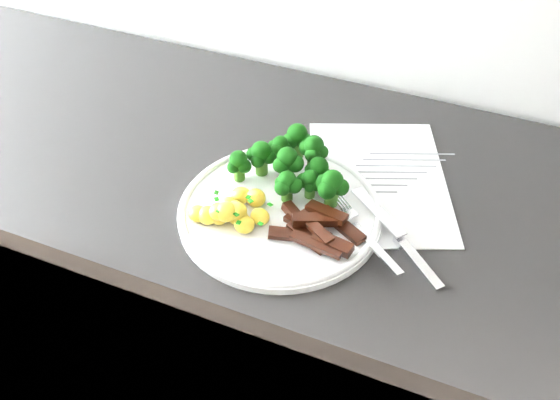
{
  "coord_description": "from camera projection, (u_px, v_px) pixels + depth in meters",
  "views": [
    {
      "loc": [
        0.04,
        0.97,
        1.51
      ],
      "look_at": [
        -0.21,
        1.59,
        0.9
      ],
      "focal_mm": 39.65,
      "sensor_mm": 36.0,
      "label": 1
    }
  ],
  "objects": [
    {
      "name": "broccoli",
      "position": [
        296.0,
        163.0,
        0.94
      ],
      "size": [
        0.19,
        0.15,
        0.07
      ],
      "color": "#2F6017",
      "rests_on": "plate"
    },
    {
      "name": "beef_strips",
      "position": [
        316.0,
        229.0,
        0.87
      ],
      "size": [
        0.13,
        0.1,
        0.03
      ],
      "color": "black",
      "rests_on": "plate"
    },
    {
      "name": "counter",
      "position": [
        338.0,
        350.0,
        1.26
      ],
      "size": [
        2.32,
        0.58,
        0.87
      ],
      "color": "black",
      "rests_on": "ground"
    },
    {
      "name": "recipe_paper",
      "position": [
        379.0,
        180.0,
        0.98
      ],
      "size": [
        0.31,
        0.36,
        0.0
      ],
      "color": "white",
      "rests_on": "counter"
    },
    {
      "name": "plate",
      "position": [
        280.0,
        211.0,
        0.92
      ],
      "size": [
        0.3,
        0.3,
        0.02
      ],
      "color": "white",
      "rests_on": "counter"
    },
    {
      "name": "fork",
      "position": [
        367.0,
        236.0,
        0.86
      ],
      "size": [
        0.14,
        0.13,
        0.02
      ],
      "color": "silver",
      "rests_on": "plate"
    },
    {
      "name": "potatoes",
      "position": [
        232.0,
        211.0,
        0.89
      ],
      "size": [
        0.12,
        0.09,
        0.05
      ],
      "color": "yellow",
      "rests_on": "plate"
    },
    {
      "name": "knife",
      "position": [
        406.0,
        248.0,
        0.86
      ],
      "size": [
        0.17,
        0.15,
        0.02
      ],
      "color": "silver",
      "rests_on": "plate"
    }
  ]
}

